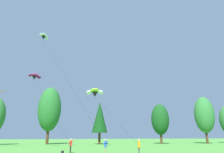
% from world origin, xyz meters
% --- Properties ---
extents(treeline_tree_d, '(5.46, 5.46, 13.54)m').
position_xyz_m(treeline_tree_d, '(-7.62, 51.73, 8.20)').
color(treeline_tree_d, '#472D19').
rests_on(treeline_tree_d, ground_plane).
extents(treeline_tree_e, '(3.84, 3.84, 10.20)m').
position_xyz_m(treeline_tree_e, '(4.54, 50.28, 6.39)').
color(treeline_tree_e, '#472D19').
rests_on(treeline_tree_e, ground_plane).
extents(treeline_tree_f, '(4.45, 4.45, 9.83)m').
position_xyz_m(treeline_tree_f, '(19.89, 48.40, 5.95)').
color(treeline_tree_f, '#472D19').
rests_on(treeline_tree_f, ground_plane).
extents(treeline_tree_g, '(5.04, 5.04, 11.99)m').
position_xyz_m(treeline_tree_g, '(32.00, 47.04, 7.26)').
color(treeline_tree_g, '#472D19').
rests_on(treeline_tree_g, ground_plane).
extents(kite_flyer_near, '(0.57, 0.60, 1.69)m').
position_xyz_m(kite_flyer_near, '(-3.52, 25.60, 1.00)').
color(kite_flyer_near, black).
rests_on(kite_flyer_near, ground_plane).
extents(kite_flyer_mid, '(0.67, 0.69, 1.69)m').
position_xyz_m(kite_flyer_mid, '(0.04, 21.82, 1.00)').
color(kite_flyer_mid, gray).
rests_on(kite_flyer_mid, ground_plane).
extents(kite_flyer_far, '(0.32, 0.59, 1.69)m').
position_xyz_m(kite_flyer_far, '(3.22, 19.97, 0.99)').
color(kite_flyer_far, '#4C4C51').
rests_on(kite_flyer_far, ground_plane).
extents(parafoil_kite_high_magenta, '(7.12, 11.49, 11.02)m').
position_xyz_m(parafoil_kite_high_magenta, '(-9.82, 36.03, 12.06)').
color(parafoil_kite_high_magenta, '#D12893').
extents(parafoil_kite_mid_white, '(9.28, 13.07, 17.88)m').
position_xyz_m(parafoil_kite_mid_white, '(-8.69, 33.91, 18.87)').
color(parafoil_kite_mid_white, white).
extents(parafoil_kite_far_lime_white, '(3.75, 22.39, 10.56)m').
position_xyz_m(parafoil_kite_far_lime_white, '(1.79, 41.38, 10.76)').
color(parafoil_kite_far_lime_white, '#93D633').
extents(backpack, '(0.34, 0.38, 0.40)m').
position_xyz_m(backpack, '(-4.48, 23.68, 0.20)').
color(backpack, black).
rests_on(backpack, ground_plane).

